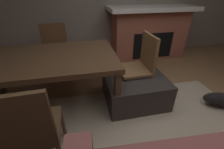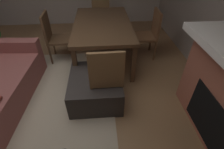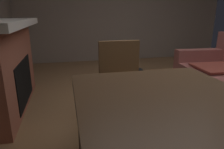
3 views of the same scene
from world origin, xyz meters
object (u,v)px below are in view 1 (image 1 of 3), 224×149
(ottoman_coffee_table, at_px, (135,89))
(dining_chair_south, at_px, (55,48))
(dining_chair_west, at_px, (141,63))
(fireplace, at_px, (149,32))
(tv_remote, at_px, (126,78))
(dining_table, at_px, (44,62))
(dining_chair_north, at_px, (29,129))

(ottoman_coffee_table, relative_size, dining_chair_south, 0.90)
(ottoman_coffee_table, height_order, dining_chair_west, dining_chair_west)
(fireplace, height_order, dining_chair_south, fireplace)
(tv_remote, distance_m, dining_table, 1.06)
(fireplace, relative_size, ottoman_coffee_table, 2.26)
(dining_chair_south, bearing_deg, dining_chair_west, 144.47)
(dining_chair_west, distance_m, dining_chair_north, 1.57)
(tv_remote, xyz_separation_m, dining_table, (1.01, -0.16, 0.26))
(dining_chair_north, bearing_deg, dining_chair_west, -144.37)
(fireplace, relative_size, dining_chair_west, 2.02)
(fireplace, bearing_deg, dining_chair_south, 13.35)
(dining_table, xyz_separation_m, dining_chair_south, (-0.00, -0.91, -0.15))
(dining_chair_north, bearing_deg, ottoman_coffee_table, -146.73)
(fireplace, relative_size, dining_chair_south, 2.02)
(dining_table, bearing_deg, dining_chair_north, 90.24)
(ottoman_coffee_table, bearing_deg, tv_remote, 0.74)
(dining_chair_west, distance_m, dining_chair_south, 1.57)
(tv_remote, bearing_deg, fireplace, -96.72)
(dining_chair_west, relative_size, dining_chair_south, 1.00)
(dining_table, relative_size, dining_chair_south, 1.91)
(dining_table, bearing_deg, dining_chair_south, -90.23)
(tv_remote, height_order, dining_chair_west, dining_chair_west)
(dining_table, distance_m, dining_chair_north, 0.92)
(tv_remote, height_order, dining_chair_south, dining_chair_south)
(dining_table, distance_m, dining_chair_west, 1.29)
(fireplace, xyz_separation_m, dining_table, (2.02, 1.39, 0.10))
(dining_table, xyz_separation_m, dining_chair_north, (-0.00, 0.91, -0.15))
(dining_table, relative_size, dining_chair_north, 1.91)
(dining_chair_west, xyz_separation_m, dining_chair_north, (1.27, 0.91, 0.00))
(dining_chair_south, bearing_deg, fireplace, -166.65)
(fireplace, xyz_separation_m, dining_chair_north, (2.01, 2.30, -0.05))
(ottoman_coffee_table, xyz_separation_m, dining_chair_north, (1.16, 0.76, 0.33))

